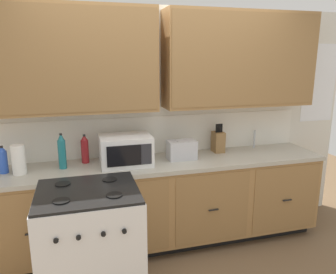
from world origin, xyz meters
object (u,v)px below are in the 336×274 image
toaster (182,150)px  bottle_blue (3,160)px  knife_block (218,141)px  bottle_red (85,149)px  microwave (126,150)px  paper_towel_roll (19,160)px  bottle_teal (62,151)px  stove_range (91,246)px

toaster → bottle_blue: size_ratio=1.13×
knife_block → bottle_red: knife_block is taller
microwave → toaster: microwave is taller
microwave → paper_towel_roll: bearing=-179.1°
toaster → bottle_teal: bearing=179.0°
bottle_red → bottle_blue: 0.71m
microwave → bottle_red: same height
microwave → toaster: (0.57, 0.02, -0.04)m
stove_range → bottle_teal: bottle_teal is taller
paper_towel_roll → microwave: bearing=0.9°
toaster → knife_block: knife_block is taller
toaster → bottle_red: bottle_red is taller
knife_block → bottle_blue: size_ratio=1.26×
stove_range → paper_towel_roll: size_ratio=3.65×
microwave → knife_block: size_ratio=1.55×
bottle_teal → bottle_red: bearing=29.7°
knife_block → bottle_blue: knife_block is taller
paper_towel_roll → bottle_blue: 0.15m
stove_range → bottle_red: 0.98m
microwave → bottle_red: 0.40m
bottle_blue → bottle_teal: bearing=-1.2°
paper_towel_roll → bottle_red: bottle_red is taller
stove_range → knife_block: knife_block is taller
paper_towel_roll → bottle_red: size_ratio=0.93×
bottle_red → knife_block: bearing=0.0°
microwave → bottle_teal: size_ratio=1.45×
microwave → bottle_blue: microwave is taller
bottle_blue → paper_towel_roll: bearing=-25.2°
bottle_red → bottle_teal: size_ratio=0.85×
microwave → toaster: size_ratio=1.71×
microwave → bottle_red: (-0.37, 0.16, -0.00)m
paper_towel_roll → bottle_red: (0.57, 0.17, 0.01)m
bottle_red → bottle_blue: bottle_red is taller
bottle_teal → stove_range: bearing=-73.9°
toaster → knife_block: size_ratio=0.90×
paper_towel_roll → bottle_teal: (0.36, 0.05, 0.03)m
toaster → paper_towel_roll: bearing=-178.7°
knife_block → paper_towel_roll: (-1.96, -0.17, 0.01)m
bottle_blue → stove_range: bearing=-44.7°
knife_block → bottle_teal: size_ratio=0.94×
stove_range → toaster: size_ratio=3.39×
knife_block → bottle_blue: (-2.10, -0.11, 0.01)m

